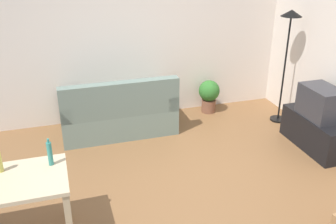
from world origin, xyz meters
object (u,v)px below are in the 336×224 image
Objects in this scene: potted_plant at (209,94)px; tv at (321,103)px; couch at (118,114)px; tv_stand at (316,132)px; bottle_tall at (50,153)px; desk at (1,192)px; torchiere_lamp at (289,36)px.

tv is at bearing -58.59° from potted_plant.
couch is 3.03× the size of potted_plant.
couch is 2.88× the size of tv.
tv_stand is at bearing -58.68° from potted_plant.
tv_stand is 3.88× the size of bottle_tall.
tv_stand is 3.73m from bottle_tall.
tv is 4.16m from desk.
tv_stand is 0.92× the size of desk.
torchiere_lamp is at bearing 0.00° from tv_stand.
tv is (2.62, -1.30, 0.39)m from couch.
tv is 1.05× the size of potted_plant.
couch reaches higher than tv_stand.
potted_plant is at bearing 31.32° from tv_stand.
desk is (-4.07, -0.83, 0.41)m from tv_stand.
desk reaches higher than tv_stand.
bottle_tall reaches higher than tv.
couch is at bearing 63.58° from tv.
tv_stand is at bearing 10.42° from bottle_tall.
desk is at bearing 55.62° from couch.
couch reaches higher than desk.
desk is at bearing 101.48° from tv.
bottle_tall is at bearing -155.89° from torchiere_lamp.
bottle_tall is at bearing 63.14° from couch.
torchiere_lamp is 6.38× the size of bottle_tall.
torchiere_lamp is (-0.00, 0.95, 0.71)m from tv.
bottle_tall reaches higher than desk.
potted_plant is at bearing 31.41° from tv.
couch is 2.60m from desk.
potted_plant is at bearing 38.18° from desk.
tv_stand is at bearing 153.55° from couch.
tv is at bearing 153.58° from couch.
couch is 1.66m from potted_plant.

